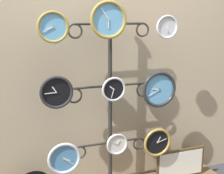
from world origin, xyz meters
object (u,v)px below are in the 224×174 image
at_px(clock_bottom_left, 64,158).
at_px(picture_frame, 181,164).
at_px(display_stand, 110,131).
at_px(clock_middle_right, 159,89).
at_px(clock_top_left, 53,27).
at_px(clock_top_right, 167,27).
at_px(clock_bottom_right, 157,142).
at_px(clock_middle_left, 56,92).
at_px(clock_top_center, 108,20).
at_px(clock_middle_center, 114,89).
at_px(clock_bottom_center, 117,144).

height_order(clock_bottom_left, picture_frame, clock_bottom_left).
xyz_separation_m(display_stand, clock_middle_right, (0.42, -0.09, 0.37)).
bearing_deg(clock_top_left, clock_bottom_left, 5.09).
relative_size(clock_top_right, clock_bottom_right, 0.74).
xyz_separation_m(clock_top_left, clock_middle_left, (0.01, 0.03, -0.50)).
distance_m(clock_top_center, clock_top_right, 0.52).
height_order(clock_top_center, clock_middle_center, clock_top_center).
distance_m(clock_middle_left, clock_middle_center, 0.48).
xyz_separation_m(clock_top_center, clock_bottom_left, (-0.39, -0.00, -1.11)).
distance_m(clock_top_right, clock_bottom_right, 1.03).
distance_m(display_stand, clock_bottom_left, 0.47).
height_order(clock_bottom_right, picture_frame, clock_bottom_right).
bearing_deg(clock_top_center, clock_bottom_right, 0.63).
distance_m(display_stand, clock_top_left, 1.05).
distance_m(clock_middle_left, clock_bottom_left, 0.56).
bearing_deg(clock_bottom_left, clock_bottom_right, 0.49).
xyz_separation_m(display_stand, clock_bottom_left, (-0.44, -0.11, -0.14)).
bearing_deg(clock_bottom_right, clock_middle_right, 52.75).
xyz_separation_m(clock_bottom_left, clock_bottom_right, (0.85, 0.01, 0.02)).
distance_m(clock_top_left, picture_frame, 1.78).
height_order(clock_middle_center, clock_middle_right, clock_middle_right).
xyz_separation_m(clock_bottom_center, clock_bottom_right, (0.39, 0.00, -0.04)).
height_order(clock_middle_center, picture_frame, clock_middle_center).
height_order(clock_top_left, clock_bottom_left, clock_top_left).
height_order(display_stand, clock_top_left, display_stand).
height_order(display_stand, clock_bottom_left, display_stand).
bearing_deg(clock_top_left, clock_bottom_right, 0.73).
bearing_deg(clock_middle_left, clock_bottom_left, -34.53).
relative_size(display_stand, clock_top_right, 9.09).
bearing_deg(clock_middle_left, clock_top_right, -1.25).
bearing_deg(clock_middle_left, clock_bottom_right, -1.10).
xyz_separation_m(clock_middle_left, clock_bottom_right, (0.89, -0.02, -0.54)).
xyz_separation_m(clock_bottom_center, picture_frame, (0.68, 0.05, -0.32)).
relative_size(display_stand, clock_bottom_center, 9.46).
relative_size(clock_middle_left, picture_frame, 0.52).
height_order(clock_middle_right, clock_bottom_left, clock_middle_right).
height_order(clock_top_center, clock_top_right, clock_top_center).
distance_m(clock_middle_center, clock_bottom_left, 0.70).
xyz_separation_m(clock_top_center, clock_middle_left, (-0.42, 0.02, -0.55)).
bearing_deg(clock_middle_center, clock_middle_left, -178.77).
bearing_deg(clock_top_right, clock_bottom_center, -179.95).
distance_m(clock_middle_right, clock_bottom_left, 1.00).
xyz_separation_m(clock_top_left, clock_middle_right, (0.91, 0.02, -0.55)).
bearing_deg(picture_frame, clock_bottom_right, -171.76).
relative_size(clock_middle_left, clock_middle_right, 0.82).
distance_m(display_stand, clock_top_right, 1.03).
distance_m(clock_middle_center, clock_middle_right, 0.42).
relative_size(display_stand, clock_middle_left, 6.84).
bearing_deg(clock_top_right, picture_frame, 10.82).
distance_m(clock_top_right, clock_middle_right, 0.54).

